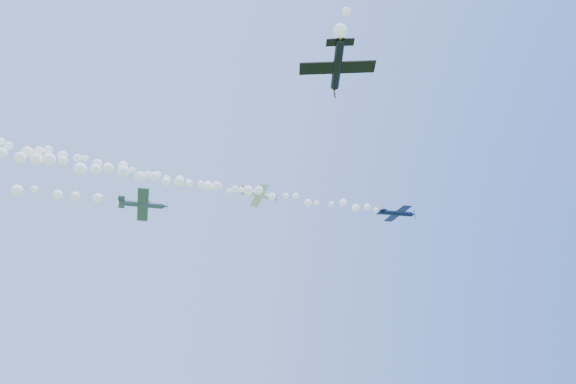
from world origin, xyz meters
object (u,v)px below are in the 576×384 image
object	(u,v)px
plane_navy	(397,213)
plane_grey	(143,204)
plane_black	(337,66)
plane_white	(259,195)

from	to	relation	value
plane_navy	plane_grey	xyz separation A→B (m)	(-44.26, -3.47, -9.63)
plane_grey	plane_black	bearing A→B (deg)	-60.28
plane_black	plane_grey	bearing A→B (deg)	43.75
plane_grey	plane_black	xyz separation A→B (m)	(16.85, -33.08, -2.20)
plane_white	plane_navy	bearing A→B (deg)	-16.05
plane_navy	plane_grey	world-z (taller)	plane_navy
plane_white	plane_grey	xyz separation A→B (m)	(-19.46, -9.54, -12.68)
plane_black	plane_navy	bearing A→B (deg)	-20.12
plane_white	plane_navy	xyz separation A→B (m)	(24.80, -6.08, -3.05)
plane_navy	plane_grey	size ratio (longest dim) A/B	1.04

